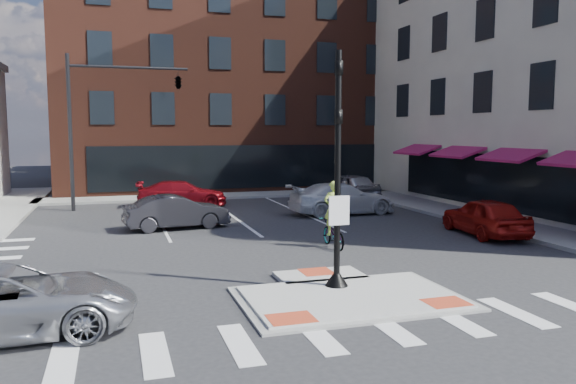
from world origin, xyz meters
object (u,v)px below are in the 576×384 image
object	(u,v)px
bg_car_red	(182,194)
cyclist	(333,225)
bg_car_dark	(177,212)
bg_car_silver	(349,187)
silver_suv	(4,302)
white_pickup	(342,199)
red_sedan	(485,216)

from	to	relation	value
bg_car_red	cyclist	xyz separation A→B (m)	(3.81, -12.69, 0.10)
bg_car_dark	bg_car_silver	distance (m)	12.88
bg_car_red	bg_car_dark	bearing A→B (deg)	177.63
bg_car_silver	bg_car_red	distance (m)	9.84
bg_car_dark	cyclist	xyz separation A→B (m)	(4.87, -5.58, 0.09)
silver_suv	white_pickup	xyz separation A→B (m)	(12.92, 13.51, 0.05)
silver_suv	bg_car_red	distance (m)	19.66
cyclist	bg_car_red	bearing A→B (deg)	-72.46
red_sedan	bg_car_silver	distance (m)	12.08
red_sedan	bg_car_silver	world-z (taller)	bg_car_silver
bg_car_dark	silver_suv	bearing A→B (deg)	150.74
cyclist	silver_suv	bearing A→B (deg)	33.62
white_pickup	bg_car_red	size ratio (longest dim) A/B	1.10
silver_suv	red_sedan	world-z (taller)	red_sedan
bg_car_dark	bg_car_silver	size ratio (longest dim) A/B	0.91
silver_suv	cyclist	bearing A→B (deg)	-61.08
white_pickup	bg_car_red	bearing A→B (deg)	50.86
white_pickup	silver_suv	bearing A→B (deg)	133.44
silver_suv	white_pickup	bearing A→B (deg)	-47.61
red_sedan	white_pickup	size ratio (longest dim) A/B	0.83
cyclist	white_pickup	bearing A→B (deg)	-114.01
red_sedan	bg_car_silver	size ratio (longest dim) A/B	0.93
silver_suv	bg_car_silver	world-z (taller)	bg_car_silver
silver_suv	bg_car_silver	xyz separation A→B (m)	(15.53, 18.60, 0.10)
silver_suv	cyclist	size ratio (longest dim) A/B	2.18
bg_car_red	cyclist	distance (m)	13.25
white_pickup	bg_car_silver	world-z (taller)	bg_car_silver
bg_car_dark	bg_car_red	world-z (taller)	bg_car_dark
white_pickup	bg_car_dark	world-z (taller)	white_pickup
red_sedan	cyclist	bearing A→B (deg)	9.59
bg_car_silver	bg_car_red	size ratio (longest dim) A/B	0.99
white_pickup	bg_car_silver	xyz separation A→B (m)	(2.61, 5.09, 0.04)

